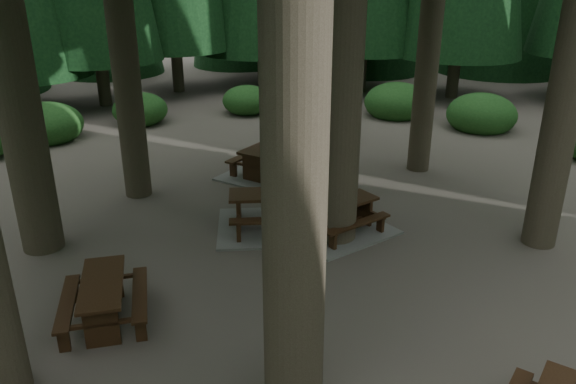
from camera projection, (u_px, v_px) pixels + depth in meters
ground at (312, 252)px, 11.23m from camera, size 80.00×80.00×0.00m
picnic_table_a at (340, 222)px, 11.99m from camera, size 2.15×1.80×0.72m
picnic_table_b at (103, 295)px, 8.92m from camera, size 1.90×2.07×0.72m
picnic_table_c at (269, 164)px, 15.28m from camera, size 2.99×2.74×0.83m
picnic_table_d at (318, 123)px, 18.27m from camera, size 2.30×2.07×0.82m
picnic_table_f at (274, 216)px, 12.15m from camera, size 3.14×3.02×0.83m
shrub_ring at (316, 213)px, 12.02m from camera, size 23.86×24.64×1.49m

